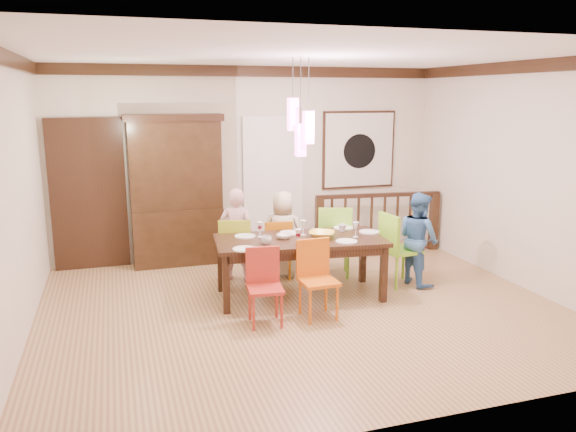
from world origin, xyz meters
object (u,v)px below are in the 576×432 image
object	(u,v)px
balustrade	(378,222)
person_far_left	(237,235)
china_hutch	(176,190)
person_far_mid	(283,234)
dining_table	(300,245)
chair_end_right	(401,244)
person_end_right	(418,239)
chair_far_left	(235,246)

from	to	relation	value
balustrade	person_far_left	xyz separation A→B (m)	(-2.43, -0.69, 0.13)
china_hutch	person_far_mid	world-z (taller)	china_hutch
dining_table	balustrade	distance (m)	2.40
china_hutch	chair_end_right	bearing A→B (deg)	-34.79
dining_table	balustrade	bearing A→B (deg)	46.34
person_end_right	china_hutch	bearing A→B (deg)	48.14
china_hutch	person_far_left	distance (m)	1.32
chair_end_right	china_hutch	xyz separation A→B (m)	(-2.69, 1.87, 0.55)
dining_table	person_far_left	bearing A→B (deg)	131.25
dining_table	person_far_left	xyz separation A→B (m)	(-0.61, 0.86, -0.03)
dining_table	balustrade	xyz separation A→B (m)	(1.83, 1.55, -0.17)
china_hutch	balustrade	xyz separation A→B (m)	(3.11, -0.35, -0.61)
dining_table	chair_far_left	distance (m)	0.98
chair_end_right	person_end_right	size ratio (longest dim) A/B	0.79
dining_table	person_far_mid	distance (m)	0.86
chair_end_right	balustrade	xyz separation A→B (m)	(0.42, 1.52, -0.06)
chair_end_right	person_far_mid	bearing A→B (deg)	52.40
person_end_right	person_far_mid	bearing A→B (deg)	53.04
chair_far_left	chair_end_right	size ratio (longest dim) A/B	0.94
chair_far_left	balustrade	xyz separation A→B (m)	(2.50, 0.86, -0.02)
chair_end_right	person_far_mid	distance (m)	1.60
dining_table	china_hutch	bearing A→B (deg)	130.03
chair_end_right	person_end_right	bearing A→B (deg)	-104.21
dining_table	person_end_right	xyz separation A→B (m)	(1.65, -0.00, -0.05)
person_far_mid	person_end_right	distance (m)	1.82
china_hutch	balustrade	distance (m)	3.19
balustrade	person_far_left	world-z (taller)	person_far_left
balustrade	person_far_left	size ratio (longest dim) A/B	1.62
balustrade	person_far_mid	distance (m)	1.92
dining_table	chair_far_left	xyz separation A→B (m)	(-0.67, 0.70, -0.14)
dining_table	chair_end_right	world-z (taller)	chair_end_right
china_hutch	dining_table	bearing A→B (deg)	-56.01
person_far_left	person_far_mid	bearing A→B (deg)	-154.69
balustrade	person_far_mid	world-z (taller)	person_far_mid
chair_far_left	person_end_right	bearing A→B (deg)	175.22
chair_end_right	person_far_left	xyz separation A→B (m)	(-2.02, 0.83, 0.08)
chair_far_left	person_far_left	xyz separation A→B (m)	(0.07, 0.16, 0.11)
balustrade	person_far_mid	bearing A→B (deg)	-152.84
dining_table	person_far_left	world-z (taller)	person_far_left
chair_far_left	china_hutch	xyz separation A→B (m)	(-0.61, 1.20, 0.59)
dining_table	person_far_left	size ratio (longest dim) A/B	1.70
chair_end_right	balustrade	bearing A→B (deg)	-21.85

